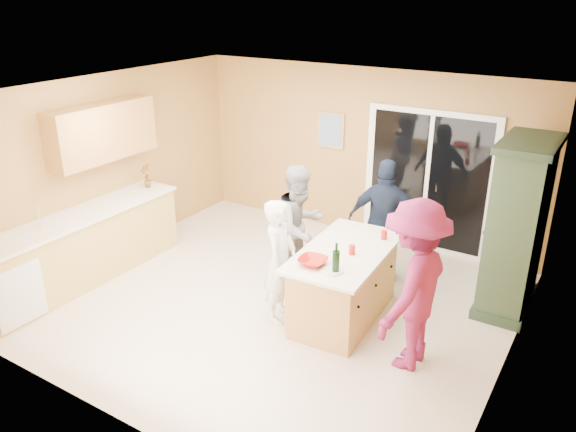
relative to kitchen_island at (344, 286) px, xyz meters
The scene contains 22 objects.
floor 1.00m from the kitchen_island, behind, with size 5.50×5.50×0.00m, color beige.
ceiling 2.37m from the kitchen_island, behind, with size 5.50×5.00×0.10m, color white.
wall_back 2.68m from the kitchen_island, 110.84° to the left, with size 5.50×0.10×2.60m, color tan.
wall_front 2.92m from the kitchen_island, 108.85° to the right, with size 5.50×0.10×2.60m, color tan.
wall_left 3.76m from the kitchen_island, behind, with size 0.10×5.00×2.60m, color tan.
wall_right 2.06m from the kitchen_island, ahead, with size 0.10×5.00×2.60m, color tan.
left_cabinet_run 3.55m from the kitchen_island, 160.50° to the right, with size 0.65×3.05×1.24m.
upper_cabinets 3.79m from the kitchen_island, behind, with size 0.35×1.60×0.75m, color tan.
sliding_door 2.42m from the kitchen_island, 86.31° to the left, with size 1.90×0.07×2.10m.
framed_picture 3.00m from the kitchen_island, 121.78° to the left, with size 0.46×0.04×0.56m.
kitchen_island is the anchor object (origin of this frame).
green_hutch 2.14m from the kitchen_island, 39.09° to the left, with size 0.60×1.15×2.11m.
woman_white 0.82m from the kitchen_island, 146.49° to the right, with size 0.54×0.36×1.49m, color white.
woman_grey 1.03m from the kitchen_island, 153.74° to the left, with size 0.79×0.62×1.63m, color gray.
woman_navy 1.22m from the kitchen_island, 89.46° to the left, with size 0.97×0.41×1.66m, color #182135.
woman_magenta 1.16m from the kitchen_island, 23.82° to the right, with size 1.17×0.67×1.81m, color maroon.
serving_bowl 0.73m from the kitchen_island, 105.28° to the right, with size 0.31×0.31×0.08m, color #AF1913.
tulip_vase 3.43m from the kitchen_island, behind, with size 0.19×0.13×0.36m, color #B62012.
tumbler_near 0.53m from the kitchen_island, 26.96° to the right, with size 0.07×0.07×0.11m, color #AF1913.
tumbler_far 0.77m from the kitchen_island, 63.76° to the left, with size 0.07×0.07×0.11m, color #AF1913.
wine_bottle 0.82m from the kitchen_island, 74.27° to the right, with size 0.08×0.08×0.34m.
white_plate 0.73m from the kitchen_island, 79.05° to the right, with size 0.25×0.25×0.02m, color silver.
Camera 1 is at (3.39, -5.11, 3.67)m, focal length 35.00 mm.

